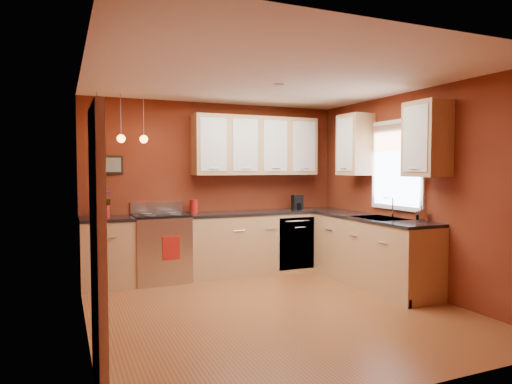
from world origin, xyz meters
name	(u,v)px	position (x,y,z in m)	size (l,w,h in m)	color
floor	(274,309)	(0.00, 0.00, 0.00)	(4.20, 4.20, 0.00)	brown
ceiling	(275,78)	(0.00, 0.00, 2.60)	(4.00, 4.20, 0.02)	white
wall_back	(216,188)	(0.00, 2.10, 1.30)	(4.00, 0.02, 2.60)	maroon
wall_front	(403,211)	(0.00, -2.10, 1.30)	(4.00, 0.02, 2.60)	maroon
wall_left	(85,200)	(-2.00, 0.00, 1.30)	(0.02, 4.20, 2.60)	maroon
wall_right	(414,192)	(2.00, 0.00, 1.30)	(0.02, 4.20, 2.60)	maroon
base_cabinets_back_left	(107,253)	(-1.65, 1.80, 0.45)	(0.70, 0.60, 0.90)	tan
base_cabinets_back_right	(267,242)	(0.73, 1.80, 0.45)	(2.54, 0.60, 0.90)	tan
base_cabinets_right	(372,252)	(1.70, 0.45, 0.45)	(0.60, 2.10, 0.90)	tan
counter_back_left	(107,219)	(-1.65, 1.80, 0.92)	(0.70, 0.62, 0.04)	black
counter_back_right	(267,212)	(0.73, 1.80, 0.92)	(2.54, 0.62, 0.04)	black
counter_right	(373,218)	(1.70, 0.45, 0.92)	(0.62, 2.10, 0.04)	black
gas_range	(161,247)	(-0.92, 1.80, 0.48)	(0.76, 0.64, 1.11)	#B7B6BB
dishwasher_front	(297,243)	(1.10, 1.51, 0.45)	(0.60, 0.02, 0.80)	#B7B6BB
sink	(380,220)	(1.70, 0.30, 0.92)	(0.50, 0.70, 0.33)	gray
window	(397,162)	(1.97, 0.30, 1.69)	(0.06, 1.02, 1.22)	white
door_left_wall	(98,249)	(-1.97, -1.20, 1.03)	(0.12, 0.82, 2.05)	white
upper_cabinets_back	(256,146)	(0.60, 1.93, 1.95)	(2.00, 0.35, 0.90)	tan
upper_cabinets_right	(387,142)	(1.82, 0.32, 1.95)	(0.35, 1.95, 0.90)	tan
wall_picture	(111,165)	(-1.55, 2.08, 1.65)	(0.32, 0.03, 0.26)	black
pendant_lights	(121,138)	(-1.45, 1.75, 2.01)	(0.71, 0.11, 0.66)	gray
red_canister	(194,206)	(-0.40, 1.93, 1.04)	(0.13, 0.13, 0.20)	#A31611
red_vase	(106,211)	(-1.66, 1.82, 1.02)	(0.10, 0.10, 0.16)	#A31611
flowers	(106,198)	(-1.66, 1.82, 1.20)	(0.13, 0.13, 0.23)	#A31611
coffee_maker	(297,203)	(1.29, 1.84, 1.05)	(0.17, 0.17, 0.23)	black
soap_pump	(421,214)	(1.90, -0.25, 1.04)	(0.09, 0.09, 0.20)	silver
dish_towel	(171,248)	(-0.85, 1.47, 0.52)	(0.24, 0.02, 0.32)	#A31611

